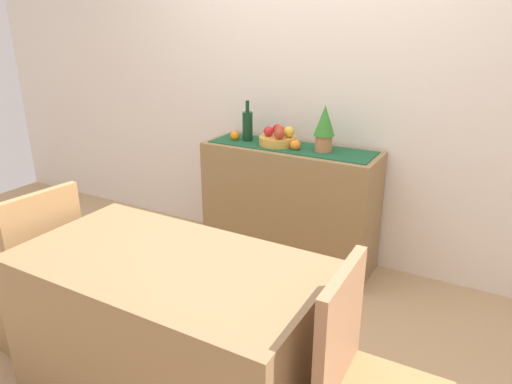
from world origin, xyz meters
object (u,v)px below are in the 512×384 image
Objects in this scene: sideboard_console at (289,206)px; fruit_bowl at (277,141)px; wine_bottle at (248,126)px; dining_table at (173,334)px; potted_plant at (324,127)px; chair_near_window at (39,298)px.

fruit_bowl is at bearing 180.00° from sideboard_console.
dining_table is (0.48, -1.48, -0.59)m from wine_bottle.
wine_bottle reaches higher than sideboard_console.
wine_bottle is (-0.34, -0.00, 0.54)m from sideboard_console.
potted_plant is 1.94m from chair_near_window.
wine_bottle is 0.22× the size of dining_table.
wine_bottle is 0.57m from potted_plant.
fruit_bowl is 0.28× the size of chair_near_window.
potted_plant is at bearing 0.00° from fruit_bowl.
chair_near_window is at bearing -179.89° from dining_table.
fruit_bowl is at bearing 99.43° from dining_table.
dining_table is at bearing -71.97° from wine_bottle.
sideboard_console is at bearing 0.00° from fruit_bowl.
chair_near_window is at bearing -123.96° from potted_plant.
dining_table is at bearing -80.57° from fruit_bowl.
potted_plant is at bearing 56.04° from chair_near_window.
chair_near_window is at bearing -106.12° from wine_bottle.
sideboard_console is 0.63m from wine_bottle.
potted_plant reaches higher than dining_table.
potted_plant is (0.23, 0.00, 0.59)m from sideboard_console.
wine_bottle reaches higher than chair_near_window.
fruit_bowl is (-0.10, 0.00, 0.46)m from sideboard_console.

